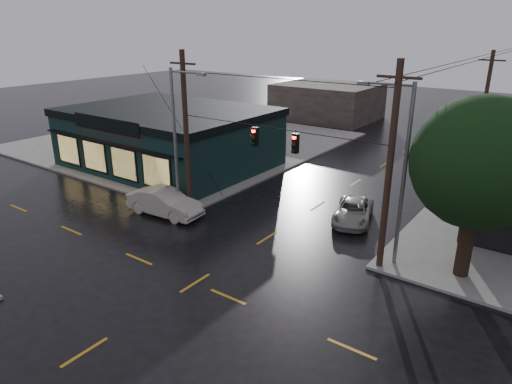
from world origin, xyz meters
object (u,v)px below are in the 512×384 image
Objects in this scene: sedan_cream at (165,202)px; corner_tree at (480,163)px; utility_pole_ne at (379,268)px; suv_silver at (353,211)px; utility_pole_nw at (190,210)px.

corner_tree is at bearing -85.05° from sedan_cream.
utility_pole_ne is (-3.51, -1.46, -5.72)m from corner_tree.
utility_pole_ne is 13.85m from sedan_cream.
suv_silver is (10.19, 6.13, -0.20)m from sedan_cream.
utility_pole_ne reaches higher than sedan_cream.
suv_silver is at bearing 155.95° from corner_tree.
utility_pole_nw is at bearing 180.00° from utility_pole_ne.
sedan_cream is at bearing -170.22° from corner_tree.
corner_tree is 9.25m from suv_silver.
utility_pole_nw reaches higher than suv_silver.
suv_silver is at bearing -63.83° from sedan_cream.
utility_pole_ne is at bearing -69.45° from suv_silver.
sedan_cream is 1.10× the size of suv_silver.
corner_tree is at bearing -41.09° from suv_silver.
utility_pole_nw is 13.00m from utility_pole_ne.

